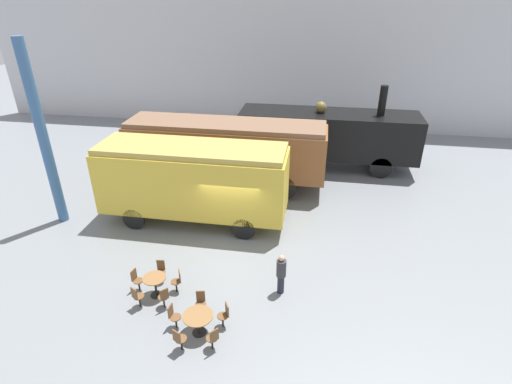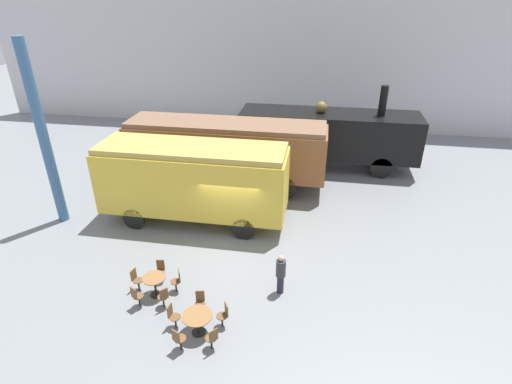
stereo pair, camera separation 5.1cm
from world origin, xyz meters
name	(u,v)px [view 1 (the left image)]	position (x,y,z in m)	size (l,w,h in m)	color
ground_plane	(233,233)	(0.00, 0.00, 0.00)	(80.00, 80.00, 0.00)	gray
backdrop_wall	(277,66)	(0.00, 15.22, 4.50)	(44.00, 0.15, 9.00)	silver
steam_locomotive	(328,134)	(3.91, 8.14, 2.02)	(10.16, 2.66, 4.89)	black
passenger_coach_wooden	(226,147)	(-1.32, 4.58, 2.19)	(10.28, 2.56, 3.55)	brown
passenger_coach_vintage	(193,178)	(-1.93, 0.88, 2.11)	(8.24, 2.60, 3.62)	gold
cafe_table_near	(155,282)	(-1.81, -4.28, 0.59)	(0.80, 0.80, 0.78)	black
cafe_table_mid	(198,319)	(0.16, -5.69, 0.59)	(0.95, 0.95, 0.72)	black
cafe_chair_0	(161,270)	(-1.91, -3.52, 0.51)	(0.36, 0.37, 0.87)	black
cafe_chair_1	(136,279)	(-2.57, -4.14, 0.51)	(0.38, 0.36, 0.87)	black
cafe_chair_2	(137,296)	(-2.18, -4.96, 0.51)	(0.39, 0.40, 0.87)	black
cafe_chair_3	(164,297)	(-1.28, -4.84, 0.51)	(0.40, 0.40, 0.87)	black
cafe_chair_4	(178,280)	(-1.11, -3.95, 0.51)	(0.40, 0.38, 0.87)	black
cafe_chair_5	(213,338)	(0.78, -6.26, 0.51)	(0.40, 0.40, 0.87)	black
cafe_chair_6	(225,314)	(0.89, -5.27, 0.51)	(0.40, 0.39, 0.87)	black
cafe_chair_7	(201,301)	(-0.01, -4.86, 0.51)	(0.36, 0.38, 0.87)	black
cafe_chair_8	(173,315)	(-0.68, -5.59, 0.51)	(0.37, 0.36, 0.87)	black
cafe_chair_9	(179,339)	(-0.20, -6.46, 0.51)	(0.38, 0.40, 0.87)	black
visitor_person	(281,273)	(2.46, -3.41, 0.85)	(0.34, 0.34, 1.58)	#262633
support_pillar	(43,138)	(-8.00, -0.14, 4.00)	(0.44, 0.44, 8.00)	#386093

